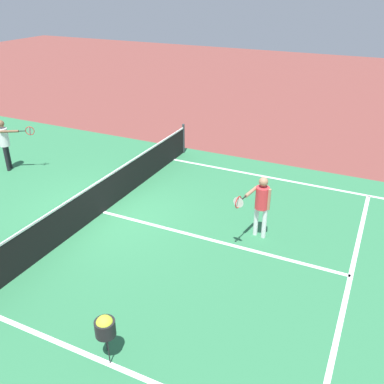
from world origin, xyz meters
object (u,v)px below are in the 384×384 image
at_px(player_near, 261,201).
at_px(ball_hopper, 105,326).
at_px(net, 102,196).
at_px(player_far, 5,139).

distance_m(player_near, ball_hopper, 4.79).
bearing_deg(ball_hopper, net, 37.08).
relative_size(player_near, ball_hopper, 1.81).
bearing_deg(net, player_far, 76.89).
relative_size(player_near, player_far, 0.94).
xyz_separation_m(player_far, ball_hopper, (-5.03, -7.52, -0.37)).
xyz_separation_m(player_near, ball_hopper, (-4.64, 1.14, -0.30)).
bearing_deg(player_far, ball_hopper, -123.80).
xyz_separation_m(net, ball_hopper, (-3.98, -3.01, 0.18)).
bearing_deg(ball_hopper, player_far, 56.20).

